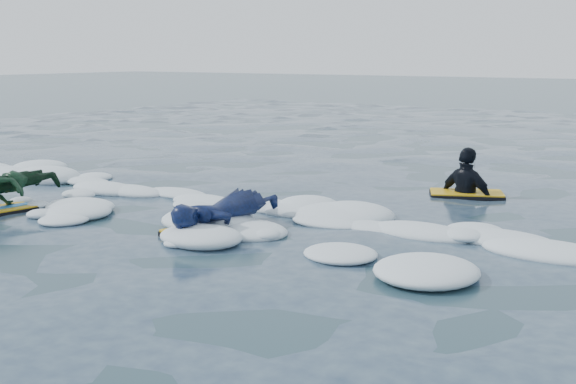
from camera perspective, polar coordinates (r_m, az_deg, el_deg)
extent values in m
plane|color=#19323D|center=(8.61, -9.24, -3.18)|extent=(120.00, 120.00, 0.00)
cube|color=black|center=(8.44, -6.03, -3.10)|extent=(0.93, 1.25, 0.06)
cube|color=gold|center=(8.43, -6.03, -2.85)|extent=(0.90, 1.22, 0.02)
imported|color=#0A174C|center=(8.59, -5.00, -1.42)|extent=(0.63, 1.68, 0.40)
imported|color=#0E3519|center=(10.29, -21.06, 0.16)|extent=(0.67, 1.35, 0.51)
cube|color=black|center=(10.90, 13.92, -0.21)|extent=(1.20, 0.97, 0.05)
cube|color=gold|center=(10.89, 13.93, -0.03)|extent=(1.17, 0.94, 0.02)
imported|color=black|center=(10.91, 13.90, -0.70)|extent=(1.00, 0.61, 1.58)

